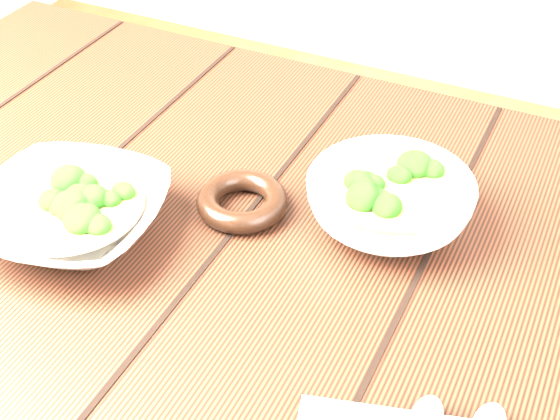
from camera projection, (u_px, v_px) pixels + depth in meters
The scene contains 4 objects.
table at pixel (243, 328), 0.89m from camera, with size 1.20×0.80×0.75m.
soup_bowl_front at pixel (70, 213), 0.82m from camera, with size 0.23×0.23×0.06m.
soup_bowl_back at pixel (389, 201), 0.83m from camera, with size 0.18×0.18×0.06m.
trivet at pixel (242, 201), 0.86m from camera, with size 0.10×0.10×0.02m, color black.
Camera 1 is at (0.30, -0.53, 1.29)m, focal length 50.00 mm.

